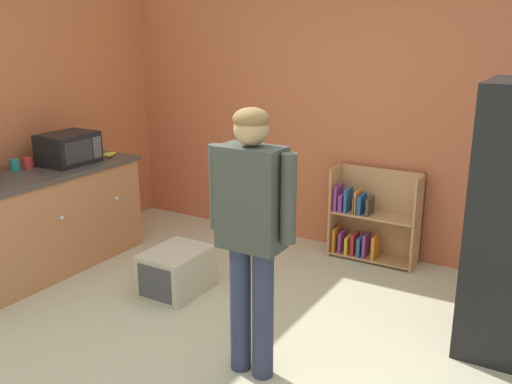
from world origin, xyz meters
name	(u,v)px	position (x,y,z in m)	size (l,w,h in m)	color
ground_plane	(227,364)	(0.00, 0.00, 0.00)	(12.00, 12.00, 0.00)	beige
back_wall	(365,111)	(0.00, 2.33, 1.35)	(5.20, 0.06, 2.70)	#CA6643
left_side_wall	(35,110)	(-2.63, 0.80, 1.35)	(0.06, 2.99, 2.70)	#C9683F
kitchen_counter	(38,224)	(-2.20, 0.37, 0.45)	(0.65, 1.99, 0.90)	#B5744B
bookshelf	(370,221)	(0.17, 2.14, 0.36)	(0.80, 0.28, 0.85)	tan
standing_person	(251,222)	(0.18, 0.01, 1.00)	(0.57, 0.22, 1.66)	#2D3451
pet_carrier	(176,271)	(-0.93, 0.66, 0.18)	(0.42, 0.55, 0.36)	#BEB5A1
microwave	(69,148)	(-2.20, 0.78, 1.04)	(0.37, 0.48, 0.28)	black
banana_bunch	(110,154)	(-2.08, 1.16, 0.93)	(0.12, 0.16, 0.04)	yellow
teal_cup	(15,165)	(-2.42, 0.37, 0.95)	(0.08, 0.08, 0.10)	teal
red_cup	(28,163)	(-2.38, 0.47, 0.95)	(0.08, 0.08, 0.10)	red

